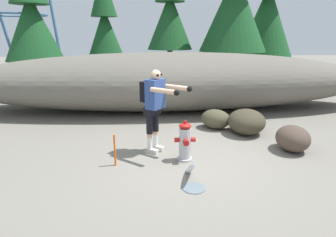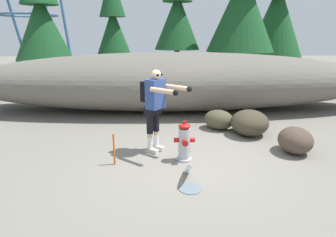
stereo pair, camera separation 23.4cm
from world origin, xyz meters
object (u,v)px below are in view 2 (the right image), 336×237
Objects in this scene: boulder_mid at (295,140)px; boulder_large at (250,122)px; fire_hydrant at (184,142)px; survey_stake at (114,149)px; boulder_small at (219,120)px; utility_worker at (155,101)px.

boulder_large is at bearing 117.31° from boulder_mid.
survey_stake is at bearing -173.70° from fire_hydrant.
boulder_large is (1.70, 1.45, -0.07)m from fire_hydrant.
boulder_small is 1.28× the size of survey_stake.
boulder_small is at bearing 40.92° from survey_stake.
boulder_mid is at bearing -62.69° from boulder_large.
survey_stake is (-1.31, -0.14, -0.06)m from fire_hydrant.
boulder_large is 0.80m from boulder_small.
fire_hydrant is at bearing -172.41° from boulder_mid.
utility_worker reaches higher than boulder_mid.
fire_hydrant reaches higher than boulder_large.
survey_stake is (-0.77, -0.59, -0.77)m from utility_worker.
boulder_large reaches higher than boulder_small.
boulder_small is at bearing 145.42° from boulder_large.
utility_worker is at bearing -155.95° from boulder_large.
utility_worker is 2.81× the size of survey_stake.
survey_stake is at bearing -139.08° from boulder_small.
utility_worker reaches higher than boulder_small.
boulder_large is at bearing -34.58° from boulder_small.
utility_worker is at bearing 140.47° from fire_hydrant.
survey_stake is at bearing -103.03° from utility_worker.
utility_worker is 1.61× the size of boulder_large.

